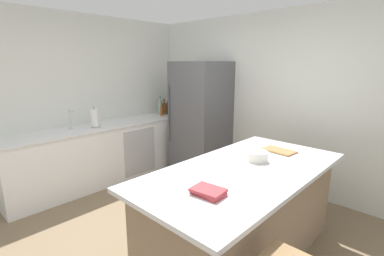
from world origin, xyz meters
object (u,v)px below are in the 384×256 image
object	(u,v)px
vinegar_bottle	(162,110)
cutting_board	(279,151)
cookbook_stack	(208,192)
wine_bottle	(176,105)
sink_faucet	(70,119)
mixing_bowl	(258,156)
kitchen_island	(242,212)
syrup_bottle	(168,108)
gin_bottle	(160,108)
refrigerator	(201,119)
paper_towel_roll	(95,118)
whiskey_bottle	(164,108)

from	to	relation	value
vinegar_bottle	cutting_board	world-z (taller)	vinegar_bottle
cookbook_stack	cutting_board	size ratio (longest dim) A/B	0.72
cookbook_stack	wine_bottle	bearing A→B (deg)	140.77
sink_faucet	mixing_bowl	xyz separation A→B (m)	(2.64, 0.73, -0.12)
kitchen_island	wine_bottle	bearing A→B (deg)	149.10
syrup_bottle	cutting_board	size ratio (longest dim) A/B	0.73
sink_faucet	mixing_bowl	bearing A→B (deg)	15.41
gin_bottle	mixing_bowl	world-z (taller)	gin_bottle
vinegar_bottle	kitchen_island	bearing A→B (deg)	-24.35
refrigerator	cutting_board	world-z (taller)	refrigerator
kitchen_island	gin_bottle	size ratio (longest dim) A/B	6.55
paper_towel_roll	gin_bottle	world-z (taller)	gin_bottle
vinegar_bottle	sink_faucet	bearing A→B (deg)	-94.49
gin_bottle	cookbook_stack	bearing A→B (deg)	-34.01
refrigerator	whiskey_bottle	size ratio (longest dim) A/B	6.68
whiskey_bottle	cookbook_stack	distance (m)	3.40
paper_towel_roll	vinegar_bottle	distance (m)	1.29
cookbook_stack	gin_bottle	bearing A→B (deg)	145.99
whiskey_bottle	cutting_board	size ratio (longest dim) A/B	0.78
refrigerator	vinegar_bottle	distance (m)	0.82
cookbook_stack	refrigerator	bearing A→B (deg)	132.97
wine_bottle	paper_towel_roll	bearing A→B (deg)	-90.18
paper_towel_roll	cookbook_stack	distance (m)	2.71
refrigerator	cookbook_stack	world-z (taller)	refrigerator
kitchen_island	cookbook_stack	xyz separation A→B (m)	(0.10, -0.64, 0.47)
gin_bottle	vinegar_bottle	bearing A→B (deg)	-31.69
wine_bottle	kitchen_island	bearing A→B (deg)	-30.90
sink_faucet	cookbook_stack	world-z (taller)	sink_faucet
whiskey_bottle	mixing_bowl	distance (m)	2.86
syrup_bottle	gin_bottle	world-z (taller)	gin_bottle
kitchen_island	gin_bottle	xyz separation A→B (m)	(-2.68, 1.24, 0.59)
sink_faucet	whiskey_bottle	xyz separation A→B (m)	(-0.01, 1.80, -0.05)
kitchen_island	syrup_bottle	size ratio (longest dim) A/B	8.29
cutting_board	syrup_bottle	bearing A→B (deg)	164.67
whiskey_bottle	gin_bottle	distance (m)	0.10
paper_towel_roll	cookbook_stack	bearing A→B (deg)	-10.60
whiskey_bottle	vinegar_bottle	size ratio (longest dim) A/B	1.06
vinegar_bottle	cutting_board	bearing A→B (deg)	-9.98
whiskey_bottle	cutting_board	distance (m)	2.74
sink_faucet	vinegar_bottle	size ratio (longest dim) A/B	1.12
gin_bottle	cookbook_stack	distance (m)	3.35
kitchen_island	cutting_board	size ratio (longest dim) A/B	6.07
kitchen_island	gin_bottle	distance (m)	3.01
paper_towel_roll	whiskey_bottle	size ratio (longest dim) A/B	1.10
kitchen_island	syrup_bottle	world-z (taller)	syrup_bottle
vinegar_bottle	mixing_bowl	world-z (taller)	vinegar_bottle
mixing_bowl	cutting_board	bearing A→B (deg)	89.00
gin_bottle	vinegar_bottle	xyz separation A→B (m)	(0.14, -0.09, -0.03)
whiskey_bottle	vinegar_bottle	distance (m)	0.23
sink_faucet	paper_towel_roll	distance (m)	0.34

